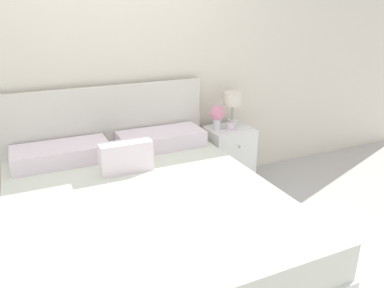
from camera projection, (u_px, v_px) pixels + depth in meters
name	position (u px, v px, depth m)	size (l,w,h in m)	color
ground_plane	(112.00, 197.00, 3.58)	(12.00, 12.00, 0.00)	#BCB7B2
wall_back	(99.00, 58.00, 3.19)	(8.00, 0.06, 2.60)	silver
bed	(141.00, 220.00, 2.66)	(1.81, 2.10, 1.07)	white
nightstand	(229.00, 156.00, 3.76)	(0.43, 0.39, 0.60)	white
table_lamp	(233.00, 102.00, 3.66)	(0.18, 0.18, 0.34)	white
flower_vase	(217.00, 115.00, 3.57)	(0.14, 0.14, 0.24)	white
teacup	(231.00, 127.00, 3.62)	(0.13, 0.13, 0.06)	white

